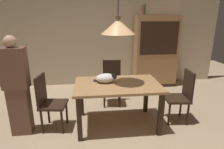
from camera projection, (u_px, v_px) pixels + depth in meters
name	position (u px, v px, depth m)	size (l,w,h in m)	color
ground	(114.00, 140.00, 2.88)	(10.00, 10.00, 0.00)	tan
back_wall	(102.00, 31.00, 4.97)	(6.40, 0.10, 2.90)	beige
dining_table	(117.00, 89.00, 3.11)	(1.40, 0.90, 0.75)	#A87A4C
chair_right_side	(181.00, 94.00, 3.27)	(0.43, 0.43, 0.93)	black
chair_far_back	(112.00, 80.00, 3.99)	(0.44, 0.44, 0.93)	black
chair_left_side	(48.00, 100.00, 3.04)	(0.44, 0.44, 0.93)	black
cat_sleeping	(107.00, 78.00, 3.13)	(0.39, 0.24, 0.16)	silver
pendant_lamp	(118.00, 26.00, 2.82)	(0.52, 0.52, 1.30)	#E0A86B
hutch_bookcase	(155.00, 53.00, 4.97)	(1.12, 0.45, 1.85)	#A87A4C
book_brown_thick	(142.00, 10.00, 4.62)	(0.06, 0.24, 0.22)	brown
book_green_slim	(144.00, 9.00, 4.62)	(0.03, 0.20, 0.26)	#427A4C
person_standing	(17.00, 87.00, 2.84)	(0.36, 0.22, 1.56)	brown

